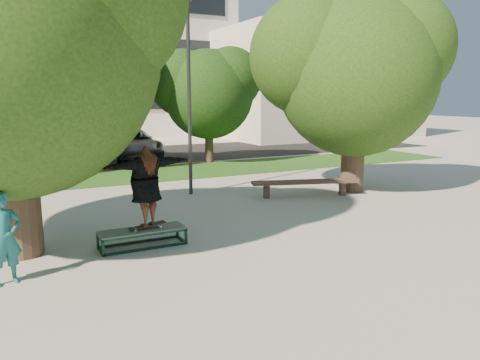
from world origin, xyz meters
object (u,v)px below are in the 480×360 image
bench (305,183)px  car_silver_a (23,152)px  grind_box (143,238)px  car_silver_b (133,142)px  lamppost (189,96)px  bystander (4,238)px  tree_right (353,66)px  car_grey (133,144)px

bench → car_silver_a: bearing=142.7°
grind_box → car_silver_b: 16.60m
lamppost → car_silver_a: 10.05m
bystander → tree_right: bearing=0.2°
bystander → grind_box: bearing=0.5°
tree_right → car_silver_b: size_ratio=1.39×
tree_right → bench: (-1.85, -0.13, -3.66)m
grind_box → car_silver_a: (-1.62, 13.24, 0.55)m
tree_right → car_grey: bearing=109.3°
car_silver_a → car_grey: 5.43m
grind_box → bystander: (-2.60, -0.91, 0.61)m
grind_box → car_grey: (3.64, 14.61, 0.51)m
bench → car_silver_b: bearing=115.5°
grind_box → bench: 6.49m
lamppost → car_silver_b: 11.81m
tree_right → bystander: tree_right is taller
lamppost → bench: size_ratio=1.80×
grind_box → bystander: bearing=-160.7°
lamppost → car_silver_b: size_ratio=1.30×
car_grey → bystander: bearing=-108.7°
bystander → bench: bystander is taller
tree_right → bystander: 11.50m
car_silver_a → lamppost: bearing=-71.1°
tree_right → lamppost: 5.36m
bystander → car_grey: 16.72m
tree_right → car_silver_b: 14.36m
car_silver_a → car_silver_b: size_ratio=0.92×
grind_box → car_silver_a: size_ratio=0.42×
lamppost → grind_box: size_ratio=3.39×
bench → car_grey: car_grey is taller
car_silver_a → bystander: bearing=-102.7°
tree_right → car_silver_a: tree_right is taller
bystander → car_silver_b: 18.24m
bench → car_grey: (-2.33, 12.06, 0.26)m
bystander → car_silver_a: bystander is taller
tree_right → grind_box: (-7.82, -2.68, -3.90)m
tree_right → car_silver_b: bearing=105.8°
car_grey → car_silver_b: (0.37, 1.49, -0.02)m
car_grey → car_silver_b: 1.53m
car_silver_a → bench: bearing=-63.4°
bench → bystander: bearing=-140.7°
grind_box → car_silver_b: size_ratio=0.38×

